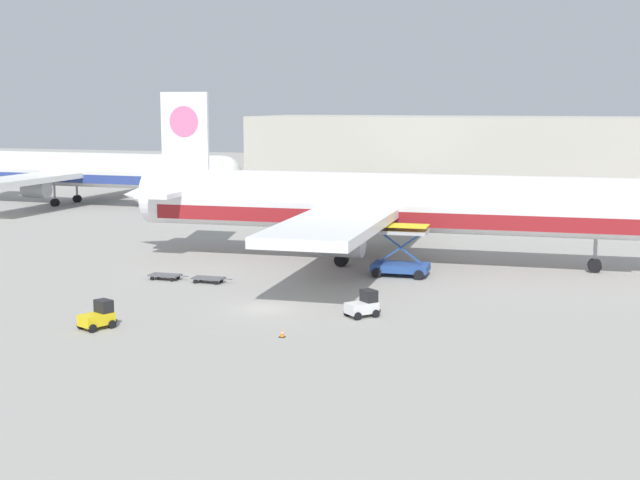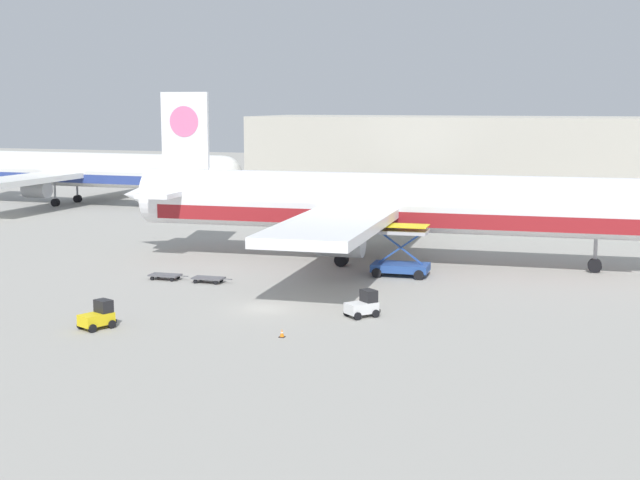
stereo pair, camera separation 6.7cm
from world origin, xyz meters
name	(u,v)px [view 2 (the right image)]	position (x,y,z in m)	size (l,w,h in m)	color
ground_plane	(262,309)	(0.00, 0.00, 0.00)	(400.00, 400.00, 0.00)	#9E9B93
terminal_building	(583,170)	(21.76, 60.31, 6.99)	(90.00, 18.20, 14.00)	#BCB7A8
airplane_main	(382,205)	(3.75, 22.85, 5.84)	(58.10, 48.36, 17.00)	white
airplane_distant	(82,171)	(-53.08, 57.12, 5.34)	(53.12, 44.05, 15.55)	white
scissor_lift_loader	(401,256)	(7.18, 16.55, 1.85)	(5.36, 3.62, 4.75)	#284C99
baggage_tug_foreground	(363,305)	(8.16, 0.11, 0.88)	(2.69, 2.77, 2.00)	silver
baggage_tug_mid	(98,316)	(-8.85, -9.19, 0.88)	(2.40, 2.80, 2.00)	yellow
baggage_dolly_lead	(165,275)	(-12.72, 8.08, 0.39)	(3.72, 1.58, 0.48)	#56565B
baggage_dolly_second	(208,278)	(-8.38, 8.04, 0.39)	(3.72, 1.58, 0.48)	#56565B
traffic_cone_near	(282,333)	(4.44, -7.39, 0.28)	(0.40, 0.40, 0.58)	black
traffic_cone_far	(349,304)	(6.33, 2.55, 0.26)	(0.40, 0.40, 0.54)	black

